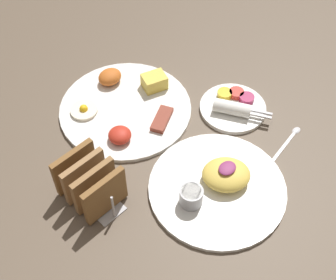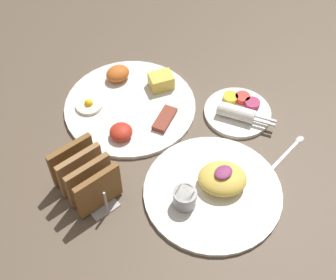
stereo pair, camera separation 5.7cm
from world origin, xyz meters
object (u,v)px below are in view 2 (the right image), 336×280
at_px(plate_breakfast, 130,104).
at_px(plate_foreground, 213,189).
at_px(plate_condiments, 238,111).
at_px(toast_rack, 85,177).

relative_size(plate_breakfast, plate_foreground, 1.09).
distance_m(plate_breakfast, plate_foreground, 0.31).
xyz_separation_m(plate_breakfast, plate_foreground, (-0.01, -0.31, 0.00)).
bearing_deg(plate_foreground, plate_condiments, 32.31).
bearing_deg(plate_condiments, toast_rack, 173.28).
relative_size(plate_condiments, toast_rack, 1.18).
bearing_deg(plate_condiments, plate_breakfast, 134.88).
distance_m(plate_foreground, toast_rack, 0.26).
xyz_separation_m(plate_breakfast, plate_condiments, (0.18, -0.18, 0.00)).
xyz_separation_m(plate_foreground, toast_rack, (-0.20, 0.17, 0.03)).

